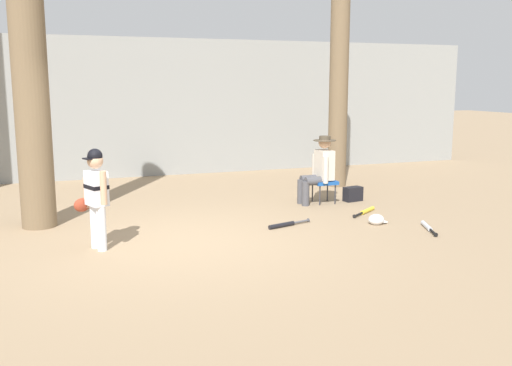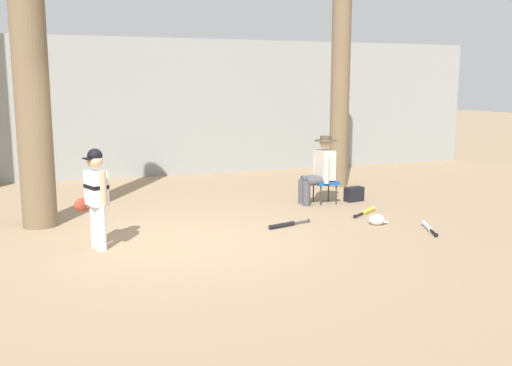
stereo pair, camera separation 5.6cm
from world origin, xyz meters
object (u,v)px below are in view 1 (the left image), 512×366
tree_near_player (30,71)px  bat_aluminum_silver (427,227)px  seated_spectator (319,168)px  handbag_beside_stool (353,194)px  bat_yellow_trainer (366,211)px  young_ballplayer (95,192)px  bat_black_composite (285,225)px  batting_helmet_white (376,220)px  folding_stool (324,183)px  tree_behind_spectator (339,89)px

tree_near_player → bat_aluminum_silver: bearing=-21.6°
seated_spectator → handbag_beside_stool: (0.68, -0.02, -0.51)m
handbag_beside_stool → bat_yellow_trainer: 0.98m
young_ballplayer → bat_yellow_trainer: bearing=8.5°
handbag_beside_stool → bat_yellow_trainer: (-0.28, -0.94, -0.10)m
handbag_beside_stool → bat_black_composite: (-1.90, -1.33, -0.10)m
bat_black_composite → batting_helmet_white: bearing=-13.5°
folding_stool → bat_black_composite: bearing=-134.3°
young_ballplayer → handbag_beside_stool: (4.62, 1.59, -0.61)m
handbag_beside_stool → batting_helmet_white: 1.75m
bat_yellow_trainer → batting_helmet_white: (-0.25, -0.72, 0.04)m
young_ballplayer → folding_stool: bearing=21.7°
bat_yellow_trainer → folding_stool: bearing=107.4°
young_ballplayer → batting_helmet_white: bearing=-1.1°
young_ballplayer → bat_yellow_trainer: (4.34, 0.65, -0.71)m
tree_near_player → batting_helmet_white: (4.81, -1.60, -2.22)m
folding_stool → young_ballplayer: bearing=-158.3°
bat_black_composite → batting_helmet_white: 1.41m
folding_stool → batting_helmet_white: folding_stool is taller
tree_near_player → bat_aluminum_silver: 6.18m
seated_spectator → handbag_beside_stool: seated_spectator is taller
handbag_beside_stool → batting_helmet_white: handbag_beside_stool is taller
bat_black_composite → tree_near_player: bearing=159.7°
batting_helmet_white → bat_yellow_trainer: bearing=70.8°
bat_aluminum_silver → batting_helmet_white: batting_helmet_white is taller
tree_near_player → bat_black_composite: (3.44, -1.27, -2.25)m
young_ballplayer → seated_spectator: bearing=22.2°
young_ballplayer → bat_aluminum_silver: 4.73m
seated_spectator → handbag_beside_stool: bearing=-1.9°
tree_behind_spectator → young_ballplayer: (-5.09, -3.11, -1.26)m
handbag_beside_stool → bat_black_composite: size_ratio=0.45×
folding_stool → bat_aluminum_silver: (0.60, -2.20, -0.33)m
bat_black_composite → bat_aluminum_silver: same height
handbag_beside_stool → seated_spectator: bearing=178.1°
bat_yellow_trainer → batting_helmet_white: 0.77m
tree_near_player → batting_helmet_white: tree_near_player is taller
bat_aluminum_silver → bat_yellow_trainer: (-0.30, 1.24, 0.00)m
young_ballplayer → folding_stool: 4.36m
young_ballplayer → handbag_beside_stool: size_ratio=3.84×
seated_spectator → bat_black_composite: bearing=-132.1°
tree_near_player → batting_helmet_white: bearing=-18.4°
tree_near_player → batting_helmet_white: 5.53m
bat_aluminum_silver → bat_black_composite: bearing=156.3°
young_ballplayer → handbag_beside_stool: bearing=19.0°
tree_behind_spectator → tree_near_player: bearing=-164.7°
folding_stool → handbag_beside_stool: (0.58, -0.02, -0.23)m
tree_near_player → folding_stool: 5.13m
tree_behind_spectator → handbag_beside_stool: size_ratio=13.51×
bat_yellow_trainer → batting_helmet_white: size_ratio=2.23×
tree_behind_spectator → young_ballplayer: bearing=-148.5°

